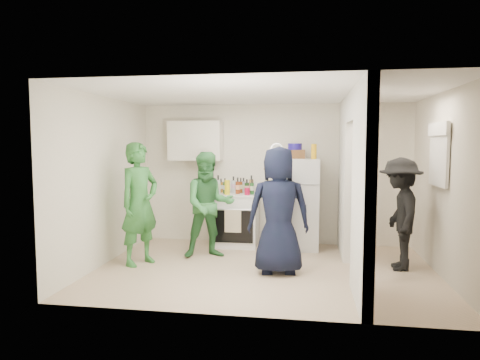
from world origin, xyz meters
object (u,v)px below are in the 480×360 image
person_nook (400,214)px  person_navy (279,210)px  person_green_left (140,204)px  person_green_center (209,205)px  wicker_basket (295,154)px  yellow_cup_stack_top (314,151)px  stove (236,219)px  person_denim (279,208)px  fridge (300,204)px  blue_bowl (295,147)px

person_nook → person_navy: bearing=-72.1°
person_green_left → person_green_center: size_ratio=1.09×
wicker_basket → yellow_cup_stack_top: 0.36m
stove → yellow_cup_stack_top: 1.80m
person_green_center → person_navy: bearing=-51.4°
person_navy → person_denim: bearing=-94.1°
wicker_basket → person_nook: size_ratio=0.22×
person_green_left → person_denim: person_green_left is taller
stove → fridge: 1.15m
fridge → blue_bowl: (-0.10, 0.05, 0.98)m
person_green_left → yellow_cup_stack_top: bearing=-35.5°
wicker_basket → person_navy: person_navy is taller
fridge → yellow_cup_stack_top: bearing=-24.4°
fridge → person_green_center: size_ratio=0.92×
wicker_basket → person_nook: (1.53, -1.06, -0.82)m
person_navy → stove: bearing=-68.3°
person_nook → person_green_left: bearing=-82.3°
fridge → person_nook: person_nook is taller
wicker_basket → stove: bearing=-178.9°
person_green_center → fridge: bearing=8.7°
wicker_basket → person_green_left: person_green_left is taller
blue_bowl → person_green_center: 1.81m
fridge → person_green_center: person_green_center is taller
blue_bowl → yellow_cup_stack_top: size_ratio=0.96×
fridge → person_denim: size_ratio=1.01×
person_green_left → person_denim: bearing=-38.3°
yellow_cup_stack_top → person_navy: yellow_cup_stack_top is taller
fridge → person_green_left: person_green_left is taller
yellow_cup_stack_top → stove: bearing=174.4°
blue_bowl → person_green_left: 2.77m
fridge → blue_bowl: size_ratio=6.44×
blue_bowl → yellow_cup_stack_top: (0.32, -0.15, -0.08)m
stove → wicker_basket: bearing=1.1°
blue_bowl → person_navy: 1.76m
blue_bowl → person_nook: blue_bowl is taller
stove → fridge: (1.11, -0.03, 0.31)m
stove → yellow_cup_stack_top: (1.33, -0.13, 1.20)m
person_navy → person_nook: (1.70, 0.46, -0.08)m
stove → blue_bowl: size_ratio=3.87×
blue_bowl → person_green_left: (-2.24, -1.39, -0.84)m
stove → yellow_cup_stack_top: bearing=-5.6°
blue_bowl → stove: bearing=-178.9°
wicker_basket → person_green_left: size_ratio=0.19×
yellow_cup_stack_top → person_navy: (-0.49, -1.37, -0.79)m
yellow_cup_stack_top → person_green_left: (-2.56, -1.24, -0.76)m
stove → person_denim: person_denim is taller
person_green_left → person_denim: 2.19m
stove → person_navy: person_navy is taller
person_green_center → person_navy: size_ratio=0.95×
person_green_center → person_navy: person_navy is taller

